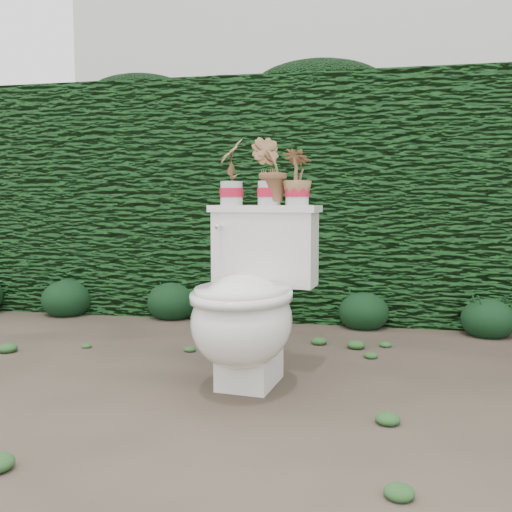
% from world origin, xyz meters
% --- Properties ---
extents(ground, '(60.00, 60.00, 0.00)m').
position_xyz_m(ground, '(0.00, 0.00, 0.00)').
color(ground, brown).
rests_on(ground, ground).
extents(hedge, '(8.00, 1.00, 1.60)m').
position_xyz_m(hedge, '(0.00, 1.60, 0.80)').
color(hedge, '#1B4F1A').
rests_on(hedge, ground).
extents(house_wall, '(8.00, 3.50, 4.00)m').
position_xyz_m(house_wall, '(0.60, 6.00, 2.00)').
color(house_wall, silver).
rests_on(house_wall, ground).
extents(toilet, '(0.53, 0.72, 0.78)m').
position_xyz_m(toilet, '(-0.17, -0.18, 0.36)').
color(toilet, white).
rests_on(toilet, ground).
extents(potted_plant_left, '(0.15, 0.18, 0.29)m').
position_xyz_m(potted_plant_left, '(-0.31, 0.07, 0.92)').
color(potted_plant_left, '#397B26').
rests_on(potted_plant_left, toilet).
extents(potted_plant_center, '(0.17, 0.14, 0.30)m').
position_xyz_m(potted_plant_center, '(-0.13, 0.05, 0.92)').
color(potted_plant_center, '#397B26').
rests_on(potted_plant_center, toilet).
extents(potted_plant_right, '(0.17, 0.17, 0.24)m').
position_xyz_m(potted_plant_right, '(0.00, 0.04, 0.89)').
color(potted_plant_right, '#397B26').
rests_on(potted_plant_right, toilet).
extents(liriope_clump_1, '(0.34, 0.34, 0.27)m').
position_xyz_m(liriope_clump_1, '(-1.76, 1.07, 0.14)').
color(liriope_clump_1, '#123517').
rests_on(liriope_clump_1, ground).
extents(liriope_clump_2, '(0.35, 0.35, 0.28)m').
position_xyz_m(liriope_clump_2, '(-1.00, 1.13, 0.14)').
color(liriope_clump_2, '#123517').
rests_on(liriope_clump_2, ground).
extents(liriope_clump_3, '(0.35, 0.35, 0.28)m').
position_xyz_m(liriope_clump_3, '(-0.36, 1.09, 0.14)').
color(liriope_clump_3, '#123517').
rests_on(liriope_clump_3, ground).
extents(liriope_clump_4, '(0.31, 0.31, 0.25)m').
position_xyz_m(liriope_clump_4, '(0.29, 1.08, 0.13)').
color(liriope_clump_4, '#123517').
rests_on(liriope_clump_4, ground).
extents(liriope_clump_5, '(0.31, 0.31, 0.25)m').
position_xyz_m(liriope_clump_5, '(1.02, 1.01, 0.12)').
color(liriope_clump_5, '#123517').
rests_on(liriope_clump_5, ground).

